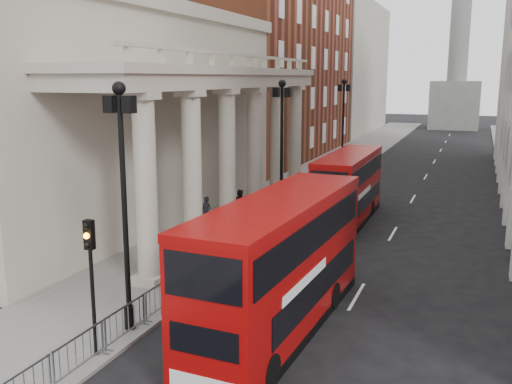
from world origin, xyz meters
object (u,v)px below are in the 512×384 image
traffic_light (90,263)px  bus_near (280,262)px  monument_column (460,32)px  lamp_post_south (124,191)px  lamp_post_north (343,122)px  lamp_post_mid (282,141)px  pedestrian_b (240,204)px  pedestrian_a (206,213)px  bus_far (348,186)px  pedestrian_c (231,216)px

traffic_light → bus_near: size_ratio=0.40×
monument_column → lamp_post_south: size_ratio=6.51×
monument_column → lamp_post_north: (-6.60, -56.00, -11.07)m
lamp_post_mid → pedestrian_b: (-2.60, -0.22, -3.90)m
lamp_post_north → pedestrian_a: size_ratio=4.52×
lamp_post_south → bus_near: 5.73m
monument_column → lamp_post_mid: size_ratio=6.51×
lamp_post_south → lamp_post_north: 32.00m
lamp_post_south → pedestrian_b: size_ratio=4.68×
pedestrian_b → lamp_post_mid: bearing=-175.0°
lamp_post_mid → pedestrian_b: 4.69m
monument_column → bus_near: monument_column is taller
monument_column → bus_near: 87.00m
traffic_light → bus_far: bearing=79.9°
monument_column → lamp_post_mid: monument_column is taller
lamp_post_mid → lamp_post_south: bearing=-90.0°
lamp_post_south → lamp_post_mid: same height
traffic_light → pedestrian_c: (-2.03, 15.03, -2.17)m
lamp_post_south → bus_near: bearing=23.9°
bus_near → pedestrian_a: bus_near is taller
bus_far → pedestrian_b: bearing=-161.8°
lamp_post_south → bus_far: 18.40m
lamp_post_south → pedestrian_c: lamp_post_south is taller
traffic_light → bus_near: bus_near is taller
lamp_post_north → traffic_light: size_ratio=1.93×
pedestrian_c → bus_far: bearing=71.8°
lamp_post_north → bus_near: (4.71, -29.92, -2.50)m
monument_column → bus_near: (-1.89, -85.92, -13.57)m
pedestrian_b → lamp_post_south: bearing=99.6°
traffic_light → pedestrian_b: size_ratio=2.42×
bus_near → pedestrian_c: bus_near is taller
bus_far → pedestrian_c: bus_far is taller
lamp_post_mid → pedestrian_c: size_ratio=5.10×
lamp_post_mid → lamp_post_north: same height
lamp_post_north → lamp_post_south: bearing=-90.0°
bus_far → pedestrian_b: 6.66m
lamp_post_mid → pedestrian_a: bearing=-137.2°
pedestrian_a → pedestrian_b: 3.05m
lamp_post_mid → pedestrian_c: (-1.93, -2.99, -3.98)m
monument_column → pedestrian_a: (-10.01, -75.16, -14.94)m
lamp_post_north → bus_far: (3.63, -14.17, -2.75)m
lamp_post_south → pedestrian_c: 13.74m
traffic_light → pedestrian_c: traffic_light is taller
lamp_post_mid → lamp_post_north: size_ratio=1.00×
bus_far → pedestrian_c: bearing=-139.1°
pedestrian_a → pedestrian_b: size_ratio=1.04×
monument_column → pedestrian_a: bearing=-97.6°
bus_near → lamp_post_south: bearing=-153.3°
lamp_post_mid → bus_near: (4.71, -13.92, -2.50)m
pedestrian_a → pedestrian_c: bearing=19.0°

